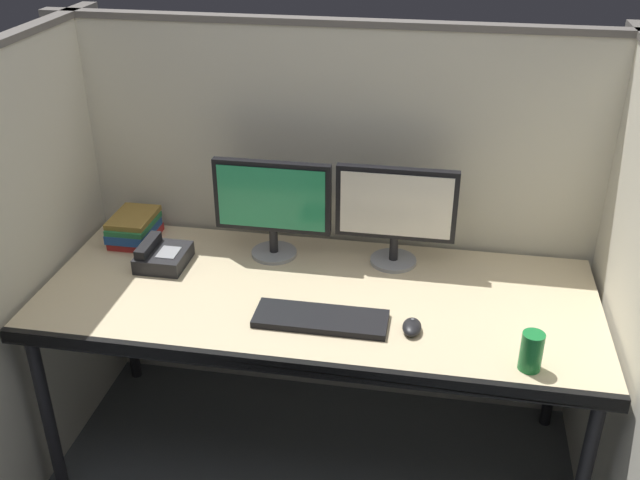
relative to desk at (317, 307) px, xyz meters
name	(u,v)px	position (x,y,z in m)	size (l,w,h in m)	color
cubicle_partition_rear	(338,223)	(0.00, 0.46, 0.10)	(2.21, 0.06, 1.57)	beige
cubicle_partition_left	(32,270)	(-0.99, -0.09, 0.10)	(0.06, 1.41, 1.57)	beige
cubicle_partition_right	(630,326)	(0.99, -0.09, 0.10)	(0.06, 1.41, 1.57)	beige
desk	(317,307)	(0.00, 0.00, 0.00)	(1.90, 0.80, 0.74)	beige
monitor_left	(272,203)	(-0.21, 0.25, 0.27)	(0.43, 0.17, 0.37)	gray
monitor_right	(396,210)	(0.24, 0.27, 0.27)	(0.43, 0.17, 0.37)	gray
keyboard_main	(321,319)	(0.04, -0.16, 0.06)	(0.43, 0.15, 0.02)	black
computer_mouse	(412,327)	(0.33, -0.16, 0.07)	(0.06, 0.10, 0.04)	black
book_stack	(134,228)	(-0.77, 0.27, 0.10)	(0.15, 0.22, 0.11)	#B22626
desk_phone	(162,256)	(-0.60, 0.11, 0.08)	(0.17, 0.19, 0.09)	black
soda_can	(531,352)	(0.68, -0.29, 0.11)	(0.07, 0.07, 0.12)	#197233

